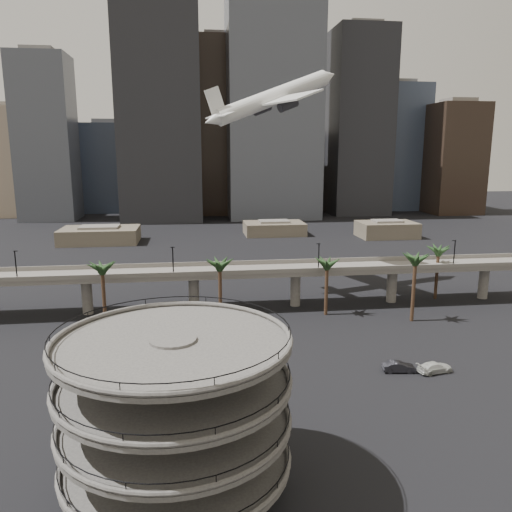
{
  "coord_description": "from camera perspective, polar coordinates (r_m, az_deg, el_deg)",
  "views": [
    {
      "loc": [
        -10.93,
        -48.02,
        33.12
      ],
      "look_at": [
        -1.14,
        28.0,
        17.04
      ],
      "focal_mm": 35.0,
      "sensor_mm": 36.0,
      "label": 1
    }
  ],
  "objects": [
    {
      "name": "car_b",
      "position": [
        81.17,
        16.0,
        -12.08
      ],
      "size": [
        5.15,
        2.31,
        1.64
      ],
      "primitive_type": "imported",
      "rotation": [
        0.0,
        0.0,
        1.45
      ],
      "color": "black",
      "rests_on": "ground"
    },
    {
      "name": "skyline",
      "position": [
        266.63,
        -1.78,
        14.36
      ],
      "size": [
        269.0,
        86.0,
        122.54
      ],
      "color": "gray",
      "rests_on": "ground"
    },
    {
      "name": "car_a",
      "position": [
        69.93,
        -3.78,
        -15.82
      ],
      "size": [
        4.04,
        1.87,
        1.34
      ],
      "primitive_type": "imported",
      "rotation": [
        0.0,
        0.0,
        1.5
      ],
      "color": "#B53819",
      "rests_on": "ground"
    },
    {
      "name": "low_buildings",
      "position": [
        193.52,
        -1.96,
        2.85
      ],
      "size": [
        135.0,
        27.5,
        6.8
      ],
      "color": "brown",
      "rests_on": "ground"
    },
    {
      "name": "ground",
      "position": [
        59.34,
        4.91,
        -22.12
      ],
      "size": [
        700.0,
        700.0,
        0.0
      ],
      "primitive_type": "plane",
      "color": "black",
      "rests_on": "ground"
    },
    {
      "name": "parking_ramp",
      "position": [
        49.84,
        -9.23,
        -16.17
      ],
      "size": [
        22.2,
        22.2,
        17.35
      ],
      "color": "#4C4947",
      "rests_on": "ground"
    },
    {
      "name": "car_c",
      "position": [
        82.68,
        19.77,
        -11.89
      ],
      "size": [
        5.93,
        3.35,
        1.62
      ],
      "primitive_type": "imported",
      "rotation": [
        0.0,
        0.0,
        1.77
      ],
      "color": "silver",
      "rests_on": "ground"
    },
    {
      "name": "overpass",
      "position": [
        106.75,
        -1.24,
        -2.13
      ],
      "size": [
        130.0,
        9.3,
        14.7
      ],
      "color": "#67625C",
      "rests_on": "ground"
    },
    {
      "name": "palm_trees",
      "position": [
        100.22,
        5.83,
        -0.79
      ],
      "size": [
        76.4,
        18.4,
        14.0
      ],
      "color": "#412B1C",
      "rests_on": "ground"
    },
    {
      "name": "airborne_jet",
      "position": [
        120.45,
        1.96,
        17.6
      ],
      "size": [
        34.64,
        32.18,
        15.94
      ],
      "rotation": [
        0.0,
        -0.35,
        0.37
      ],
      "color": "white",
      "rests_on": "ground"
    }
  ]
}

